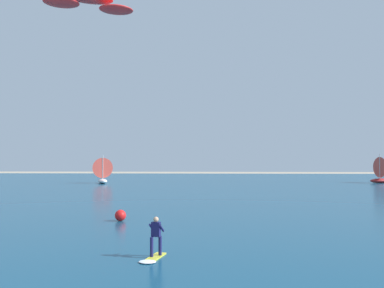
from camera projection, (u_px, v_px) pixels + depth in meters
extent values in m
cube|color=navy|center=(208.00, 188.00, 55.91)|extent=(160.00, 90.00, 0.10)
cube|color=yellow|center=(156.00, 257.00, 17.70)|extent=(0.75, 1.46, 0.05)
cylinder|color=#19194C|center=(152.00, 247.00, 17.57)|extent=(0.14, 0.14, 0.80)
cylinder|color=#19194C|center=(160.00, 246.00, 17.85)|extent=(0.14, 0.14, 0.80)
cube|color=#19194C|center=(156.00, 229.00, 17.73)|extent=(0.40, 0.30, 0.60)
sphere|color=tan|center=(156.00, 219.00, 17.74)|extent=(0.22, 0.22, 0.22)
cylinder|color=#19194C|center=(152.00, 228.00, 17.86)|extent=(0.20, 0.51, 0.39)
cylinder|color=#19194C|center=(162.00, 228.00, 17.75)|extent=(0.20, 0.51, 0.39)
ellipsoid|color=white|center=(147.00, 262.00, 16.78)|extent=(0.82, 0.74, 0.08)
ellipsoid|color=red|center=(61.00, 3.00, 26.11)|extent=(2.74, 2.54, 0.35)
ellipsoid|color=red|center=(116.00, 10.00, 27.39)|extent=(2.74, 2.54, 0.35)
ellipsoid|color=white|center=(102.00, 181.00, 65.00)|extent=(2.66, 3.87, 0.69)
cylinder|color=silver|center=(103.00, 167.00, 64.90)|extent=(0.11, 0.11, 3.68)
cone|color=#D84C3F|center=(102.00, 168.00, 65.64)|extent=(3.48, 2.74, 3.09)
ellipsoid|color=maroon|center=(381.00, 181.00, 65.80)|extent=(4.01, 2.33, 0.71)
cylinder|color=silver|center=(380.00, 166.00, 65.82)|extent=(0.12, 0.12, 3.80)
cone|color=#D84C3F|center=(384.00, 167.00, 66.02)|extent=(2.50, 3.53, 3.19)
sphere|color=red|center=(120.00, 215.00, 27.50)|extent=(0.72, 0.72, 0.72)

